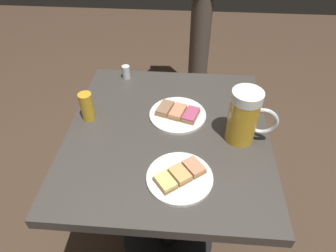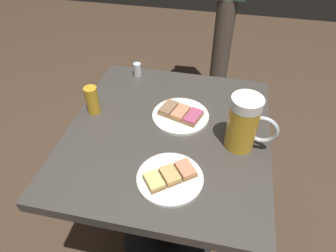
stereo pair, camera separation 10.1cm
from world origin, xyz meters
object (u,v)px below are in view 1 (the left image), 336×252
at_px(salt_shaker, 126,72).
at_px(beer_glass_small, 87,107).
at_px(plate_far, 180,177).
at_px(plate_near, 178,114).
at_px(beer_mug, 245,117).

bearing_deg(salt_shaker, beer_glass_small, 162.48).
distance_m(plate_far, beer_glass_small, 0.42).
relative_size(plate_near, plate_far, 1.05).
height_order(beer_glass_small, salt_shaker, beer_glass_small).
relative_size(plate_near, beer_mug, 1.09).
relative_size(plate_near, beer_glass_small, 1.96).
bearing_deg(plate_near, beer_glass_small, 96.51).
height_order(plate_far, salt_shaker, salt_shaker).
relative_size(plate_near, salt_shaker, 3.65).
height_order(plate_far, beer_mug, beer_mug).
height_order(beer_mug, salt_shaker, beer_mug).
xyz_separation_m(plate_near, plate_far, (-0.28, -0.02, -0.00)).
distance_m(plate_near, beer_mug, 0.25).
distance_m(plate_far, salt_shaker, 0.57).
xyz_separation_m(beer_mug, salt_shaker, (0.33, 0.44, -0.06)).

